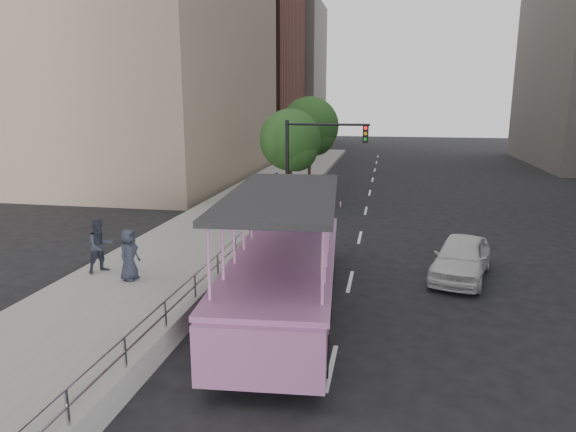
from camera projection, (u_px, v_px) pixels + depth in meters
name	position (u px, v px, depth m)	size (l,w,h in m)	color
ground	(303.00, 328.00, 14.18)	(160.00, 160.00, 0.00)	black
sidewalk	(219.00, 228.00, 24.79)	(5.50, 80.00, 0.30)	#A0A09B
kerb_wall	(218.00, 280.00, 16.57)	(0.24, 30.00, 0.36)	#A2A29D
guardrail	(217.00, 260.00, 16.42)	(0.07, 22.00, 0.71)	#A9A9AD
duck_boat	(288.00, 259.00, 15.72)	(3.65, 11.43, 3.73)	black
car	(461.00, 257.00, 18.10)	(1.74, 4.31, 1.47)	white
pedestrian_mid	(100.00, 246.00, 17.72)	(0.91, 0.71, 1.88)	#242835
pedestrian_far	(129.00, 255.00, 16.95)	(0.85, 0.55, 1.74)	#242835
parking_sign	(276.00, 196.00, 23.91)	(0.08, 0.65, 2.87)	black
traffic_signal	(310.00, 155.00, 25.70)	(4.20, 0.32, 5.20)	black
street_tree_near	(292.00, 142.00, 29.21)	(3.52, 3.52, 5.72)	#3E271C
street_tree_far	(311.00, 128.00, 34.81)	(3.97, 3.97, 6.45)	#3E271C
midrise_brick	(220.00, 41.00, 60.65)	(18.00, 16.00, 26.00)	brown
midrise_stone_b	(267.00, 74.00, 76.26)	(16.00, 14.00, 20.00)	slate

